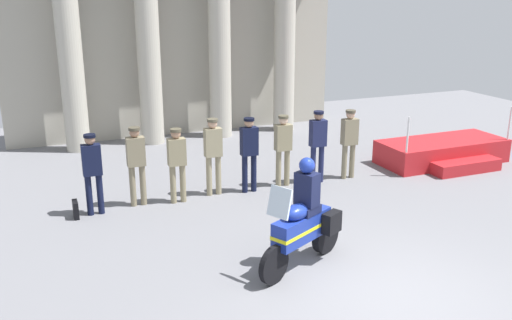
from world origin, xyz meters
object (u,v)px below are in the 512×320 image
object	(u,v)px
officer_in_row_0	(92,168)
reviewing_stand	(444,152)
officer_in_row_6	(318,141)
motorcycle_with_rider	(304,222)
officer_in_row_2	(177,159)
officer_in_row_5	(283,145)
officer_in_row_3	(213,150)
officer_in_row_4	(249,149)
officer_in_row_7	(349,138)
officer_in_row_1	(136,160)
briefcase_on_ground	(76,209)

from	to	relation	value
officer_in_row_0	reviewing_stand	bearing A→B (deg)	-177.82
officer_in_row_6	motorcycle_with_rider	world-z (taller)	motorcycle_with_rider
officer_in_row_2	officer_in_row_5	xyz separation A→B (m)	(2.57, 0.11, 0.03)
reviewing_stand	officer_in_row_6	bearing A→B (deg)	-178.66
officer_in_row_5	officer_in_row_6	size ratio (longest dim) A/B	0.97
reviewing_stand	officer_in_row_3	bearing A→B (deg)	179.62
officer_in_row_5	officer_in_row_6	distance (m)	0.88
officer_in_row_4	officer_in_row_0	bearing A→B (deg)	2.12
officer_in_row_6	officer_in_row_2	bearing A→B (deg)	1.80
officer_in_row_5	motorcycle_with_rider	xyz separation A→B (m)	(-1.38, -3.79, -0.21)
reviewing_stand	officer_in_row_7	xyz separation A→B (m)	(-3.03, -0.10, 0.71)
officer_in_row_1	officer_in_row_4	distance (m)	2.53
officer_in_row_0	motorcycle_with_rider	size ratio (longest dim) A/B	0.89
officer_in_row_7	officer_in_row_4	bearing A→B (deg)	1.06
officer_in_row_5	motorcycle_with_rider	size ratio (longest dim) A/B	0.89
officer_in_row_7	officer_in_row_5	bearing A→B (deg)	-1.62
officer_in_row_2	officer_in_row_3	bearing A→B (deg)	-168.14
reviewing_stand	officer_in_row_1	size ratio (longest dim) A/B	1.99
officer_in_row_1	officer_in_row_7	bearing A→B (deg)	179.83
officer_in_row_5	officer_in_row_6	bearing A→B (deg)	175.93
reviewing_stand	officer_in_row_5	bearing A→B (deg)	-179.89
officer_in_row_1	motorcycle_with_rider	size ratio (longest dim) A/B	0.90
officer_in_row_4	officer_in_row_6	size ratio (longest dim) A/B	0.99
officer_in_row_1	officer_in_row_7	world-z (taller)	officer_in_row_1
officer_in_row_5	officer_in_row_4	bearing A→B (deg)	6.32
officer_in_row_1	officer_in_row_2	distance (m)	0.86
officer_in_row_5	officer_in_row_7	bearing A→B (deg)	178.38
officer_in_row_0	officer_in_row_7	size ratio (longest dim) A/B	1.00
officer_in_row_0	officer_in_row_2	distance (m)	1.77
officer_in_row_3	officer_in_row_1	bearing A→B (deg)	1.54
officer_in_row_7	briefcase_on_ground	distance (m)	6.53
officer_in_row_1	motorcycle_with_rider	distance (m)	4.35
officer_in_row_0	motorcycle_with_rider	world-z (taller)	motorcycle_with_rider
officer_in_row_3	officer_in_row_6	bearing A→B (deg)	178.35
officer_in_row_3	officer_in_row_6	size ratio (longest dim) A/B	1.01
reviewing_stand	officer_in_row_1	bearing A→B (deg)	179.74
officer_in_row_1	officer_in_row_3	size ratio (longest dim) A/B	0.98
officer_in_row_0	officer_in_row_6	world-z (taller)	officer_in_row_6
officer_in_row_2	officer_in_row_3	size ratio (longest dim) A/B	0.94
officer_in_row_0	officer_in_row_6	bearing A→B (deg)	-178.20
motorcycle_with_rider	briefcase_on_ground	world-z (taller)	motorcycle_with_rider
officer_in_row_1	officer_in_row_5	xyz separation A→B (m)	(3.41, -0.05, -0.02)
reviewing_stand	motorcycle_with_rider	world-z (taller)	motorcycle_with_rider
officer_in_row_2	officer_in_row_6	distance (m)	3.44
officer_in_row_7	motorcycle_with_rider	distance (m)	4.84
reviewing_stand	officer_in_row_5	distance (m)	4.82
officer_in_row_1	officer_in_row_4	xyz separation A→B (m)	(2.53, -0.12, 0.00)
officer_in_row_3	motorcycle_with_rider	world-z (taller)	motorcycle_with_rider
motorcycle_with_rider	briefcase_on_ground	bearing A→B (deg)	-74.10
officer_in_row_2	officer_in_row_3	xyz separation A→B (m)	(0.87, 0.16, 0.06)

